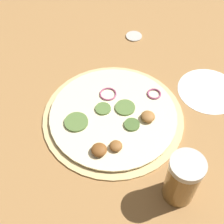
# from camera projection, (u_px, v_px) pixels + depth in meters

# --- Properties ---
(ground_plane) EXTENTS (3.00, 3.00, 0.00)m
(ground_plane) POSITION_uv_depth(u_px,v_px,m) (112.00, 117.00, 0.67)
(ground_plane) COLOR #9E703F
(pizza) EXTENTS (0.30, 0.30, 0.03)m
(pizza) POSITION_uv_depth(u_px,v_px,m) (112.00, 116.00, 0.67)
(pizza) COLOR #D6B77A
(pizza) RESTS_ON ground_plane
(spice_jar) EXTENTS (0.06, 0.06, 0.11)m
(spice_jar) POSITION_uv_depth(u_px,v_px,m) (181.00, 179.00, 0.52)
(spice_jar) COLOR olive
(spice_jar) RESTS_ON ground_plane
(loose_cap) EXTENTS (0.04, 0.04, 0.01)m
(loose_cap) POSITION_uv_depth(u_px,v_px,m) (133.00, 36.00, 0.84)
(loose_cap) COLOR beige
(loose_cap) RESTS_ON ground_plane
(flour_patch) EXTENTS (0.14, 0.14, 0.00)m
(flour_patch) POSITION_uv_depth(u_px,v_px,m) (207.00, 91.00, 0.72)
(flour_patch) COLOR white
(flour_patch) RESTS_ON ground_plane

